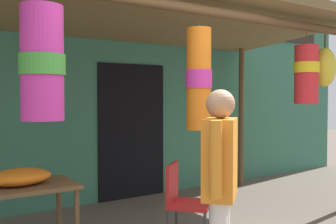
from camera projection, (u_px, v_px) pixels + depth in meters
name	position (u px, v px, depth m)	size (l,w,h in m)	color
shop_facade	(78.00, 48.00, 5.61)	(11.31, 0.29, 4.40)	#387056
market_stall_canopy	(160.00, 27.00, 4.56)	(5.20, 2.38, 2.63)	brown
display_table	(15.00, 195.00, 3.74)	(1.11, 0.62, 0.67)	brown
flower_heap_on_table	(21.00, 177.00, 3.78)	(0.59, 0.41, 0.16)	orange
folding_chair	(182.00, 198.00, 3.99)	(0.56, 0.56, 0.84)	#AD1E1E
vendor_in_orange	(220.00, 178.00, 2.92)	(0.46, 0.43, 1.56)	silver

